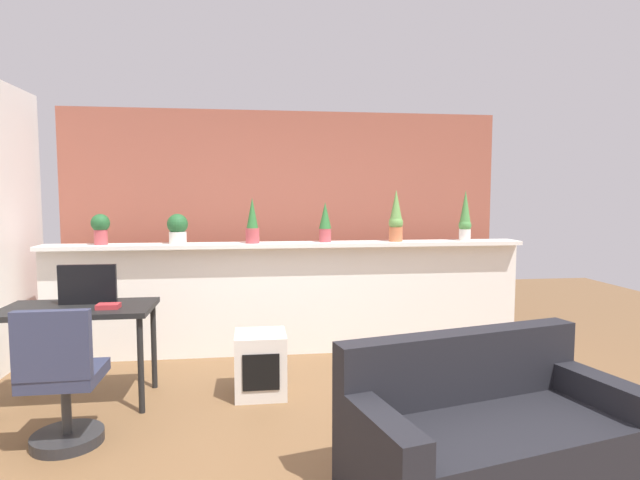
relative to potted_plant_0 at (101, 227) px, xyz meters
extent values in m
plane|color=brown|center=(1.79, -1.97, -1.29)|extent=(12.00, 12.00, 0.00)
cube|color=white|center=(1.79, 0.03, -0.75)|extent=(4.72, 0.16, 1.08)
cube|color=white|center=(1.79, -0.01, -0.19)|extent=(4.72, 0.32, 0.04)
cube|color=#9E5442|center=(1.79, 0.63, -0.04)|extent=(4.72, 0.10, 2.50)
cylinder|color=#B7474C|center=(0.00, 0.00, -0.10)|extent=(0.12, 0.12, 0.14)
sphere|color=#235B2D|center=(0.00, 0.00, 0.04)|extent=(0.17, 0.17, 0.17)
cylinder|color=silver|center=(0.71, 0.01, -0.11)|extent=(0.16, 0.16, 0.12)
sphere|color=#235B2D|center=(0.71, 0.01, 0.02)|extent=(0.20, 0.20, 0.20)
cylinder|color=#B7474C|center=(1.42, -0.03, -0.09)|extent=(0.13, 0.13, 0.15)
cone|color=#2D7033|center=(1.42, -0.03, 0.13)|extent=(0.11, 0.11, 0.30)
cylinder|color=#B7474C|center=(2.14, 0.01, -0.10)|extent=(0.12, 0.12, 0.14)
cone|color=#2D7033|center=(2.14, 0.01, 0.10)|extent=(0.12, 0.12, 0.26)
cylinder|color=#C66B42|center=(2.86, -0.01, -0.09)|extent=(0.14, 0.14, 0.15)
sphere|color=#669E4C|center=(2.86, -0.01, 0.02)|extent=(0.15, 0.15, 0.15)
cone|color=#669E4C|center=(2.86, -0.01, 0.20)|extent=(0.12, 0.12, 0.31)
cylinder|color=silver|center=(3.60, 0.00, -0.11)|extent=(0.12, 0.12, 0.12)
sphere|color=#4C9347|center=(3.60, 0.00, -0.01)|extent=(0.13, 0.13, 0.13)
cone|color=#4C9347|center=(3.60, 0.00, 0.19)|extent=(0.11, 0.11, 0.34)
cylinder|color=black|center=(0.61, -1.29, -0.93)|extent=(0.04, 0.04, 0.71)
cylinder|color=black|center=(-0.39, -0.79, -0.93)|extent=(0.04, 0.04, 0.71)
cylinder|color=black|center=(0.61, -0.79, -0.93)|extent=(0.04, 0.04, 0.71)
cube|color=black|center=(0.11, -1.04, -0.56)|extent=(1.10, 0.60, 0.04)
cube|color=black|center=(0.16, -0.96, -0.38)|extent=(0.43, 0.04, 0.31)
cylinder|color=#262628|center=(0.23, -1.71, -1.25)|extent=(0.44, 0.44, 0.07)
cylinder|color=#333333|center=(0.23, -1.71, -1.05)|extent=(0.06, 0.06, 0.34)
cube|color=#2D334C|center=(0.23, -1.71, -0.84)|extent=(0.44, 0.44, 0.08)
cube|color=#2D334C|center=(0.24, -1.90, -0.59)|extent=(0.44, 0.07, 0.42)
cube|color=silver|center=(1.48, -1.05, -1.04)|extent=(0.40, 0.40, 0.50)
cube|color=black|center=(1.48, -1.24, -1.04)|extent=(0.28, 0.04, 0.28)
cube|color=#B22D33|center=(0.36, -1.14, -0.52)|extent=(0.16, 0.11, 0.04)
cube|color=black|center=(2.69, -2.57, -1.09)|extent=(1.69, 1.10, 0.40)
cube|color=black|center=(2.62, -2.28, -0.69)|extent=(1.55, 0.52, 0.40)
cube|color=black|center=(2.01, -2.73, -0.81)|extent=(0.33, 0.78, 0.16)
cube|color=black|center=(3.37, -2.41, -0.81)|extent=(0.33, 0.78, 0.16)
camera|label=1|loc=(1.43, -5.06, 0.30)|focal=28.86mm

